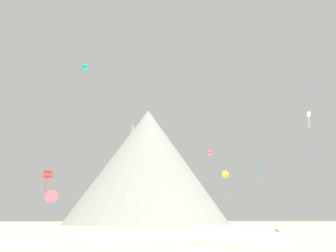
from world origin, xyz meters
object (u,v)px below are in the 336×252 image
kite_white_mid (309,116)px  kite_rainbow_mid (211,153)px  bush_scatter_east (151,235)px  bush_near_left (172,240)px  bush_low_patch (277,232)px  rock_massif (143,167)px  kite_teal_high (85,68)px  kite_pink_low (51,196)px  kite_gold_low (226,175)px  kite_red_low (48,174)px  kite_cyan_mid (257,171)px

kite_white_mid → kite_rainbow_mid: kite_white_mid is taller
bush_scatter_east → kite_white_mid: bearing=14.2°
bush_scatter_east → kite_white_mid: 35.46m
bush_near_left → bush_low_patch: (17.05, 14.89, 0.29)m
rock_massif → kite_teal_high: bearing=-101.1°
kite_pink_low → kite_rainbow_mid: bearing=-169.8°
kite_gold_low → kite_pink_low: (-32.25, -16.58, -5.66)m
kite_gold_low → kite_red_low: size_ratio=1.29×
bush_low_patch → kite_cyan_mid: kite_cyan_mid is taller
bush_near_left → kite_gold_low: bearing=68.2°
kite_rainbow_mid → kite_pink_low: 39.46m
bush_near_left → kite_teal_high: size_ratio=1.87×
bush_scatter_east → kite_cyan_mid: size_ratio=0.77×
kite_rainbow_mid → kite_cyan_mid: (14.67, 11.69, -2.76)m
kite_gold_low → kite_pink_low: kite_gold_low is taller
bush_scatter_east → kite_red_low: kite_red_low is taller
rock_massif → kite_gold_low: size_ratio=14.95×
kite_gold_low → kite_pink_low: size_ratio=1.25×
bush_scatter_east → kite_cyan_mid: kite_cyan_mid is taller
bush_near_left → kite_white_mid: 37.69m
kite_rainbow_mid → kite_teal_high: (-29.88, -6.00, 18.80)m
bush_near_left → kite_red_low: 32.57m
kite_pink_low → kite_gold_low: bearing=-179.5°
kite_gold_low → kite_rainbow_mid: (-2.06, 6.04, 5.91)m
kite_teal_high → bush_low_patch: bearing=-54.1°
bush_low_patch → kite_gold_low: (-3.38, 19.29, 11.12)m
kite_rainbow_mid → kite_cyan_mid: kite_rainbow_mid is taller
kite_gold_low → kite_red_low: 36.56m
rock_massif → kite_red_low: size_ratio=19.24×
kite_teal_high → kite_cyan_mid: (44.55, 17.70, -21.56)m
kite_white_mid → kite_rainbow_mid: bearing=-1.6°
kite_pink_low → kite_red_low: bearing=-91.4°
kite_red_low → kite_cyan_mid: (47.32, 29.11, 4.67)m
bush_near_left → kite_gold_low: size_ratio=0.49×
kite_rainbow_mid → kite_teal_high: bearing=128.4°
bush_near_left → kite_gold_low: kite_gold_low is taller
bush_scatter_east → rock_massif: bearing=92.4°
kite_rainbow_mid → kite_pink_low: size_ratio=0.32×
bush_scatter_east → kite_pink_low: kite_pink_low is taller
bush_low_patch → kite_rainbow_mid: size_ratio=1.36×
kite_red_low → bush_scatter_east: bearing=-86.1°
kite_gold_low → kite_teal_high: bearing=164.1°
bush_low_patch → kite_cyan_mid: size_ratio=0.68×
kite_gold_low → bush_scatter_east: bearing=-140.8°
bush_near_left → rock_massif: (-5.99, 96.79, 21.81)m
rock_massif → kite_rainbow_mid: (17.59, -56.57, -4.50)m
rock_massif → bush_scatter_east: bearing=-87.6°
rock_massif → kite_pink_low: size_ratio=18.73×
rock_massif → kite_teal_high: rock_massif is taller
bush_low_patch → kite_white_mid: (8.92, 3.59, 19.82)m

